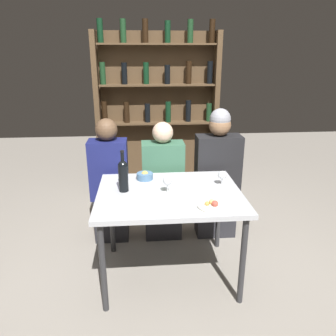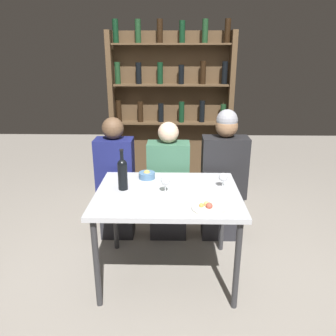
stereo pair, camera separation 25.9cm
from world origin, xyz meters
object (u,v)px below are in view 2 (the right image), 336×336
at_px(food_plate_0, 208,207).
at_px(seated_person_center, 168,185).
at_px(wine_glass_0, 223,178).
at_px(seated_person_left, 116,182).
at_px(wine_glass_1, 165,181).
at_px(snack_bowl, 147,175).
at_px(seated_person_right, 224,179).
at_px(wine_bottle, 123,173).

distance_m(food_plate_0, seated_person_center, 0.97).
relative_size(wine_glass_0, seated_person_left, 0.10).
relative_size(wine_glass_0, seated_person_center, 0.10).
relative_size(wine_glass_1, food_plate_0, 0.58).
bearing_deg(wine_glass_1, seated_person_center, 89.11).
bearing_deg(snack_bowl, food_plate_0, -50.79).
relative_size(seated_person_left, seated_person_right, 0.94).
relative_size(food_plate_0, snack_bowl, 1.67).
relative_size(wine_bottle, food_plate_0, 1.42).
bearing_deg(seated_person_left, wine_glass_0, -28.29).
height_order(seated_person_left, seated_person_center, seated_person_left).
bearing_deg(seated_person_left, seated_person_right, 0.00).
distance_m(seated_person_center, seated_person_right, 0.53).
bearing_deg(wine_glass_0, wine_bottle, -175.91).
xyz_separation_m(wine_bottle, wine_glass_0, (0.79, 0.06, -0.06)).
xyz_separation_m(wine_bottle, seated_person_right, (0.87, 0.57, -0.26)).
xyz_separation_m(wine_glass_1, seated_person_center, (0.01, 0.64, -0.29)).
bearing_deg(seated_person_left, seated_person_center, 0.00).
xyz_separation_m(seated_person_left, seated_person_right, (1.04, 0.00, 0.05)).
height_order(wine_bottle, seated_person_right, seated_person_right).
xyz_separation_m(wine_glass_0, seated_person_left, (-0.95, 0.51, -0.25)).
bearing_deg(wine_bottle, food_plate_0, -27.70).
distance_m(snack_bowl, seated_person_center, 0.44).
distance_m(wine_glass_0, food_plate_0, 0.42).
height_order(wine_bottle, food_plate_0, wine_bottle).
bearing_deg(seated_person_center, food_plate_0, -72.14).
bearing_deg(seated_person_center, snack_bowl, -118.09).
distance_m(wine_glass_0, seated_person_right, 0.56).
relative_size(wine_glass_1, seated_person_right, 0.10).
distance_m(snack_bowl, seated_person_left, 0.51).
xyz_separation_m(wine_bottle, seated_person_left, (-0.17, 0.57, -0.31)).
bearing_deg(seated_person_right, wine_glass_0, -99.54).
xyz_separation_m(wine_glass_1, seated_person_left, (-0.50, 0.64, -0.27)).
height_order(food_plate_0, seated_person_center, seated_person_center).
height_order(wine_glass_1, snack_bowl, wine_glass_1).
height_order(seated_person_left, seated_person_right, seated_person_right).
height_order(food_plate_0, seated_person_left, seated_person_left).
height_order(wine_bottle, snack_bowl, wine_bottle).
distance_m(snack_bowl, seated_person_right, 0.79).
xyz_separation_m(wine_bottle, seated_person_center, (0.34, 0.57, -0.34)).
bearing_deg(wine_bottle, seated_person_center, 58.95).
bearing_deg(wine_bottle, wine_glass_1, -11.47).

